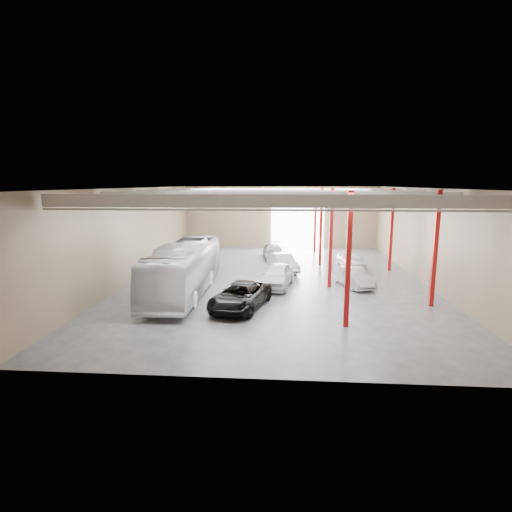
# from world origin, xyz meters

# --- Properties ---
(depot_shell) EXTENTS (22.12, 32.12, 7.06)m
(depot_shell) POSITION_xyz_m (0.13, 0.48, 4.98)
(depot_shell) COLOR #424247
(depot_shell) RESTS_ON ground
(coach_bus) EXTENTS (3.01, 12.30, 3.42)m
(coach_bus) POSITION_xyz_m (-6.11, -4.30, 1.71)
(coach_bus) COLOR silver
(coach_bus) RESTS_ON ground
(black_sedan) EXTENTS (3.79, 5.94, 1.52)m
(black_sedan) POSITION_xyz_m (-2.00, -7.37, 0.76)
(black_sedan) COLOR black
(black_sedan) RESTS_ON ground
(car_row_a) EXTENTS (2.73, 5.19, 1.68)m
(car_row_a) POSITION_xyz_m (0.03, -2.17, 0.84)
(car_row_a) COLOR silver
(car_row_a) RESTS_ON ground
(car_row_b) EXTENTS (2.93, 4.69, 1.46)m
(car_row_b) POSITION_xyz_m (0.43, 3.03, 0.73)
(car_row_b) COLOR #B5B6BB
(car_row_b) RESTS_ON ground
(car_row_c) EXTENTS (2.45, 5.04, 1.41)m
(car_row_c) POSITION_xyz_m (-0.55, 9.00, 0.71)
(car_row_c) COLOR gray
(car_row_c) RESTS_ON ground
(car_right_near) EXTENTS (2.81, 4.56, 1.42)m
(car_right_near) POSITION_xyz_m (5.50, -1.55, 0.71)
(car_right_near) COLOR silver
(car_right_near) RESTS_ON ground
(car_right_far) EXTENTS (2.34, 4.61, 1.51)m
(car_right_far) POSITION_xyz_m (6.39, 4.76, 0.75)
(car_right_far) COLOR white
(car_right_far) RESTS_ON ground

